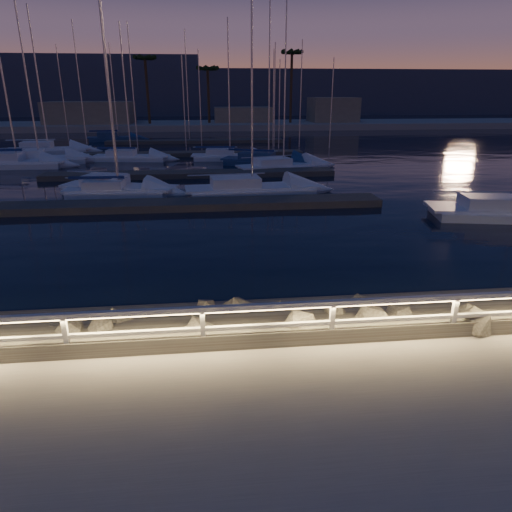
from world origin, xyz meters
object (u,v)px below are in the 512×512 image
object	(u,v)px
sailboat_k	(228,156)
sailboat_m	(113,138)
sailboat_c	(249,188)
sailboat_l	(266,160)
sailboat_h	(281,165)
sailboat_b	(116,187)
sailboat_f	(116,190)
guard_rail	(154,321)
sailboat_g	(129,156)
sailboat_e	(15,162)
sailboat_j	(37,159)
sailboat_n	(46,149)
sailboat_d	(510,210)

from	to	relation	value
sailboat_k	sailboat_m	size ratio (longest dim) A/B	1.05
sailboat_c	sailboat_l	bearing A→B (deg)	72.74
sailboat_h	sailboat_l	bearing A→B (deg)	89.83
sailboat_b	sailboat_f	distance (m)	0.82
guard_rail	sailboat_l	bearing A→B (deg)	78.13
sailboat_c	sailboat_f	world-z (taller)	sailboat_c
sailboat_g	guard_rail	bearing A→B (deg)	-72.41
sailboat_e	sailboat_f	size ratio (longest dim) A/B	1.22
sailboat_e	sailboat_h	size ratio (longest dim) A/B	1.03
sailboat_b	sailboat_j	world-z (taller)	sailboat_j
guard_rail	sailboat_h	world-z (taller)	sailboat_h
guard_rail	sailboat_l	xyz separation A→B (m)	(6.54, 31.10, -0.96)
sailboat_c	sailboat_e	distance (m)	22.79
sailboat_e	sailboat_j	size ratio (longest dim) A/B	0.95
sailboat_l	sailboat_n	xyz separation A→B (m)	(-21.80, 10.18, 0.05)
sailboat_g	sailboat_j	size ratio (longest dim) A/B	0.83
sailboat_d	sailboat_l	distance (m)	21.59
sailboat_g	sailboat_h	world-z (taller)	sailboat_h
guard_rail	sailboat_g	xyz separation A→B (m)	(-5.90, 35.25, -0.98)
sailboat_e	sailboat_n	bearing A→B (deg)	93.42
sailboat_b	sailboat_g	size ratio (longest dim) A/B	1.06
sailboat_c	sailboat_l	distance (m)	12.41
sailboat_e	sailboat_h	bearing A→B (deg)	-8.26
guard_rail	sailboat_k	size ratio (longest dim) A/B	3.60
sailboat_f	sailboat_m	world-z (taller)	sailboat_m
sailboat_h	sailboat_c	bearing A→B (deg)	-127.85
sailboat_j	sailboat_l	size ratio (longest dim) A/B	1.02
sailboat_e	guard_rail	bearing A→B (deg)	-63.74
sailboat_j	sailboat_m	size ratio (longest dim) A/B	1.22
sailboat_g	sailboat_n	bearing A→B (deg)	155.29
guard_rail	sailboat_k	xyz separation A→B (m)	(3.36, 34.68, -0.97)
sailboat_b	sailboat_e	world-z (taller)	sailboat_e
sailboat_h	sailboat_j	xyz separation A→B (m)	(-21.21, 5.76, 0.06)
sailboat_f	sailboat_m	size ratio (longest dim) A/B	0.95
sailboat_d	sailboat_j	world-z (taller)	sailboat_d
sailboat_e	sailboat_m	bearing A→B (deg)	80.30
sailboat_d	sailboat_f	size ratio (longest dim) A/B	1.31
sailboat_c	sailboat_n	bearing A→B (deg)	125.78
sailboat_d	sailboat_b	bearing A→B (deg)	170.26
sailboat_d	sailboat_k	distance (m)	26.27
sailboat_g	sailboat_j	distance (m)	8.01
sailboat_b	sailboat_e	size ratio (longest dim) A/B	0.93
sailboat_k	sailboat_l	size ratio (longest dim) A/B	0.88
guard_rail	sailboat_e	size ratio (longest dim) A/B	3.26
sailboat_e	sailboat_n	world-z (taller)	sailboat_n
sailboat_g	sailboat_h	bearing A→B (deg)	-19.88
guard_rail	sailboat_m	xyz separation A→B (m)	(-10.70, 53.64, -0.95)
sailboat_f	sailboat_m	bearing A→B (deg)	103.29
sailboat_d	sailboat_e	distance (m)	37.36
sailboat_d	sailboat_m	size ratio (longest dim) A/B	1.25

